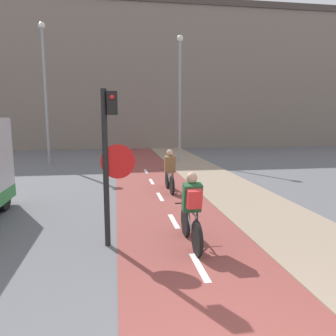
# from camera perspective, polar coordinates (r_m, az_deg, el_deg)

# --- Properties ---
(building_row_background) EXTENTS (60.00, 5.20, 11.62)m
(building_row_background) POSITION_cam_1_polar(r_m,az_deg,el_deg) (28.88, -6.57, 15.37)
(building_row_background) COLOR slate
(building_row_background) RESTS_ON ground_plane
(traffic_light_pole) EXTENTS (0.67, 0.25, 3.07)m
(traffic_light_pole) POSITION_cam_1_polar(r_m,az_deg,el_deg) (6.38, -10.12, 3.00)
(traffic_light_pole) COLOR black
(traffic_light_pole) RESTS_ON ground_plane
(street_lamp_far) EXTENTS (0.36, 0.36, 7.37)m
(street_lamp_far) POSITION_cam_1_polar(r_m,az_deg,el_deg) (19.00, -20.68, 14.13)
(street_lamp_far) COLOR gray
(street_lamp_far) RESTS_ON ground_plane
(street_lamp_sidewalk) EXTENTS (0.36, 0.36, 6.97)m
(street_lamp_sidewalk) POSITION_cam_1_polar(r_m,az_deg,el_deg) (18.88, 2.08, 14.08)
(street_lamp_sidewalk) COLOR gray
(street_lamp_sidewalk) RESTS_ON ground_plane
(cyclist_near) EXTENTS (0.46, 1.66, 1.49)m
(cyclist_near) POSITION_cam_1_polar(r_m,az_deg,el_deg) (6.47, 4.15, -7.58)
(cyclist_near) COLOR black
(cyclist_near) RESTS_ON ground_plane
(cyclist_far) EXTENTS (0.46, 1.63, 1.46)m
(cyclist_far) POSITION_cam_1_polar(r_m,az_deg,el_deg) (11.12, 0.30, -0.84)
(cyclist_far) COLOR black
(cyclist_far) RESTS_ON ground_plane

